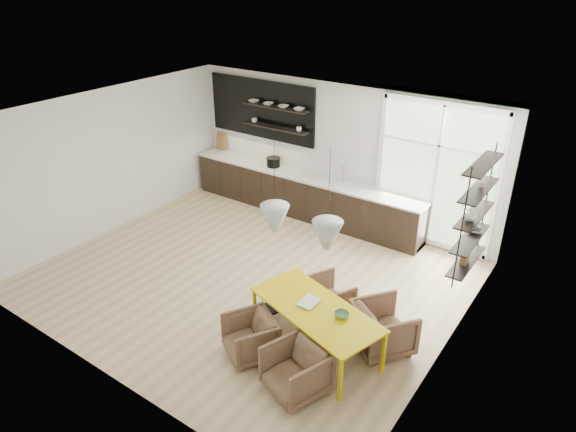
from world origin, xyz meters
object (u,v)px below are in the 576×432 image
object	(u,v)px
armchair_back_right	(383,328)
armchair_front_right	(296,371)
armchair_front_left	(250,337)
wire_stool	(271,301)
armchair_back_left	(327,298)
dining_table	(316,311)

from	to	relation	value
armchair_back_right	armchair_front_right	xyz separation A→B (m)	(-0.56, -1.40, -0.02)
armchair_front_left	armchair_front_right	xyz separation A→B (m)	(0.92, -0.20, 0.02)
wire_stool	armchair_back_right	bearing A→B (deg)	9.63
armchair_back_left	armchair_back_right	distance (m)	1.07
armchair_front_left	armchair_front_right	size ratio (longest dim) A/B	0.93
armchair_front_left	armchair_front_right	distance (m)	0.94
armchair_back_right	armchair_front_right	distance (m)	1.51
dining_table	armchair_front_left	size ratio (longest dim) A/B	3.13
armchair_back_left	wire_stool	world-z (taller)	armchair_back_left
armchair_front_left	armchair_back_left	bearing A→B (deg)	104.19
armchair_front_left	wire_stool	distance (m)	0.96
armchair_front_right	wire_stool	size ratio (longest dim) A/B	1.76
armchair_front_right	wire_stool	xyz separation A→B (m)	(-1.23, 1.10, -0.07)
armchair_front_left	wire_stool	size ratio (longest dim) A/B	1.63
armchair_back_left	armchair_front_right	bearing A→B (deg)	134.13
armchair_front_left	dining_table	bearing A→B (deg)	73.26
armchair_back_left	armchair_back_right	xyz separation A→B (m)	(1.06, -0.20, 0.04)
armchair_front_right	wire_stool	world-z (taller)	armchair_front_right
dining_table	armchair_back_left	world-z (taller)	dining_table
dining_table	armchair_back_right	xyz separation A→B (m)	(0.79, 0.58, -0.31)
armchair_front_right	armchair_back_left	bearing A→B (deg)	126.71
armchair_front_left	armchair_front_right	bearing A→B (deg)	18.51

